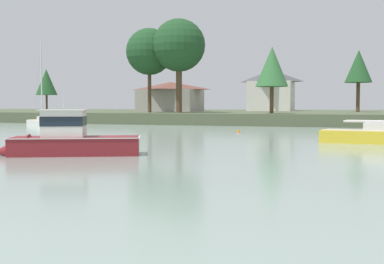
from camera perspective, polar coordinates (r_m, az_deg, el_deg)
The scene contains 13 objects.
far_shore_bank at distance 92.89m, azimuth 11.33°, elevation 1.96°, with size 172.95×57.17×1.69m, color #4C563D.
cruiser_maroon at distance 28.83m, azimuth -15.46°, elevation -1.52°, with size 8.69×5.39×4.83m.
sailboat_yellow at distance 38.79m, azimuth 22.21°, elevation -0.90°, with size 9.63×3.37×12.54m.
sailboat_white at distance 67.35m, azimuth -17.48°, elevation 0.87°, with size 8.30×7.34×12.32m.
dinghy_orange at distance 38.24m, azimuth -10.01°, elevation -0.97°, with size 2.51×3.48×0.58m.
mooring_buoy_orange at distance 51.04m, azimuth 5.62°, elevation 0.04°, with size 0.34×0.34×0.39m.
shore_tree_right at distance 75.37m, azimuth -1.59°, elevation 10.37°, with size 8.29×8.29×14.75m.
shore_tree_inland_c at distance 69.76m, azimuth 9.64°, elevation 7.76°, with size 4.72×4.72×9.66m.
shore_tree_left_mid at distance 102.29m, azimuth -17.19°, elevation 5.78°, with size 4.35×4.35×8.60m.
shore_tree_far_left at distance 78.01m, azimuth -5.18°, elevation 9.62°, with size 7.57×7.57×13.67m.
shore_tree_far_right at distance 87.32m, azimuth 19.49°, elevation 7.45°, with size 4.61×4.61×10.75m.
cottage_eastern at distance 91.10m, azimuth -2.61°, elevation 4.34°, with size 11.71×9.87×5.61m.
cottage_behind_trees at distance 99.64m, azimuth 9.58°, elevation 5.06°, with size 9.41×9.66×8.46m.
Camera 1 is at (10.86, -7.61, 2.98)m, focal length 44.13 mm.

